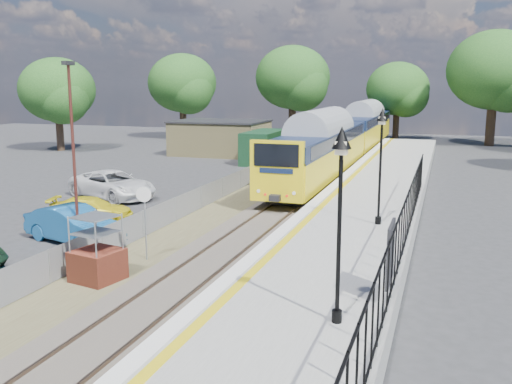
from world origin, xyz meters
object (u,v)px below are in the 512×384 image
at_px(brick_plinth, 97,250).
at_px(car_blue, 74,224).
at_px(carpark_lamp, 73,144).
at_px(car_yellow, 91,209).
at_px(car_white, 113,185).
at_px(victorian_lamp_north, 381,139).
at_px(speed_sign, 145,211).
at_px(victorian_lamp_south, 341,180).
at_px(train, 347,134).

relative_size(brick_plinth, car_blue, 0.50).
height_order(carpark_lamp, car_blue, carpark_lamp).
bearing_deg(car_yellow, car_white, 7.03).
bearing_deg(victorian_lamp_north, car_white, 161.71).
xyz_separation_m(speed_sign, car_yellow, (-5.58, 4.76, -1.33)).
xyz_separation_m(victorian_lamp_south, carpark_lamp, (-11.45, 5.98, -0.18)).
height_order(train, car_blue, train).
bearing_deg(car_white, victorian_lamp_north, -87.51).
bearing_deg(speed_sign, victorian_lamp_north, 19.37).
bearing_deg(train, carpark_lamp, -101.98).
height_order(car_yellow, car_white, car_white).
relative_size(brick_plinth, car_white, 0.41).
distance_m(train, car_yellow, 25.41).
relative_size(victorian_lamp_north, car_white, 0.82).
relative_size(victorian_lamp_north, car_blue, 1.01).
bearing_deg(train, speed_sign, -94.96).
bearing_deg(victorian_lamp_north, victorian_lamp_south, -88.85).
xyz_separation_m(victorian_lamp_south, victorian_lamp_north, (-0.20, 10.00, 0.00)).
distance_m(car_blue, car_white, 9.26).
bearing_deg(victorian_lamp_south, car_yellow, 143.68).
distance_m(brick_plinth, speed_sign, 2.62).
bearing_deg(victorian_lamp_north, train, 102.45).
height_order(brick_plinth, car_white, brick_plinth).
bearing_deg(victorian_lamp_north, speed_sign, -148.52).
relative_size(train, car_yellow, 10.44).
bearing_deg(victorian_lamp_south, speed_sign, 146.85).
bearing_deg(car_blue, victorian_lamp_south, -103.49).
bearing_deg(car_white, carpark_lamp, -134.45).
bearing_deg(victorian_lamp_south, brick_plinth, 161.78).
height_order(speed_sign, car_white, speed_sign).
relative_size(victorian_lamp_south, car_white, 0.82).
bearing_deg(victorian_lamp_south, car_white, 136.03).
bearing_deg(carpark_lamp, train, 78.02).
xyz_separation_m(car_yellow, car_white, (-2.08, 5.12, 0.21)).
height_order(train, brick_plinth, train).
xyz_separation_m(victorian_lamp_south, car_blue, (-12.08, 6.57, -3.55)).
bearing_deg(train, victorian_lamp_south, -80.81).
bearing_deg(brick_plinth, train, 84.68).
distance_m(brick_plinth, carpark_lamp, 5.37).
xyz_separation_m(speed_sign, car_blue, (-4.08, 1.34, -1.15)).
relative_size(car_blue, car_white, 0.81).
bearing_deg(train, brick_plinth, -95.32).
bearing_deg(car_white, car_yellow, -137.13).
xyz_separation_m(victorian_lamp_north, speed_sign, (-7.80, -4.78, -2.40)).
bearing_deg(train, car_white, -118.26).
bearing_deg(car_yellow, train, -33.65).
height_order(victorian_lamp_north, speed_sign, victorian_lamp_north).
relative_size(brick_plinth, carpark_lamp, 0.31).
bearing_deg(victorian_lamp_north, carpark_lamp, -160.33).
height_order(victorian_lamp_south, train, victorian_lamp_south).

